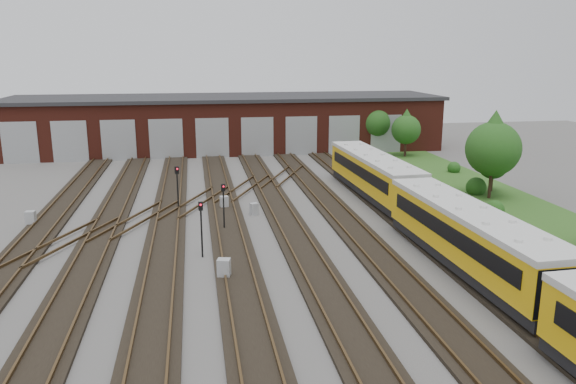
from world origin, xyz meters
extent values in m
plane|color=#4B4945|center=(0.00, 0.00, 0.00)|extent=(120.00, 120.00, 0.00)
cube|color=#4F391F|center=(-13.28, 0.00, 0.26)|extent=(0.10, 70.00, 0.15)
cube|color=black|center=(-10.00, 0.00, 0.09)|extent=(2.40, 70.00, 0.18)
cube|color=#4F391F|center=(-10.72, 0.00, 0.26)|extent=(0.10, 70.00, 0.15)
cube|color=#4F391F|center=(-9.28, 0.00, 0.26)|extent=(0.10, 70.00, 0.15)
cube|color=black|center=(-6.00, 0.00, 0.09)|extent=(2.40, 70.00, 0.18)
cube|color=#4F391F|center=(-6.72, 0.00, 0.26)|extent=(0.10, 70.00, 0.15)
cube|color=#4F391F|center=(-5.28, 0.00, 0.26)|extent=(0.10, 70.00, 0.15)
cube|color=black|center=(-2.00, 0.00, 0.09)|extent=(2.40, 70.00, 0.18)
cube|color=#4F391F|center=(-2.72, 0.00, 0.26)|extent=(0.10, 70.00, 0.15)
cube|color=#4F391F|center=(-1.28, 0.00, 0.26)|extent=(0.10, 70.00, 0.15)
cube|color=black|center=(2.00, 0.00, 0.09)|extent=(2.40, 70.00, 0.18)
cube|color=#4F391F|center=(1.28, 0.00, 0.26)|extent=(0.10, 70.00, 0.15)
cube|color=#4F391F|center=(2.72, 0.00, 0.26)|extent=(0.10, 70.00, 0.15)
cube|color=black|center=(6.00, 0.00, 0.09)|extent=(2.40, 70.00, 0.18)
cube|color=#4F391F|center=(5.28, 0.00, 0.26)|extent=(0.10, 70.00, 0.15)
cube|color=#4F391F|center=(6.72, 0.00, 0.26)|extent=(0.10, 70.00, 0.15)
cube|color=black|center=(10.00, 0.00, 0.09)|extent=(2.40, 70.00, 0.18)
cube|color=#4F391F|center=(9.28, 0.00, 0.26)|extent=(0.10, 70.00, 0.15)
cube|color=#4F391F|center=(10.72, 0.00, 0.26)|extent=(0.10, 70.00, 0.15)
cube|color=black|center=(14.00, 0.00, 0.09)|extent=(2.40, 70.00, 0.18)
cube|color=#4F391F|center=(13.28, 0.00, 0.26)|extent=(0.10, 70.00, 0.15)
cube|color=#4F391F|center=(14.72, 0.00, 0.26)|extent=(0.10, 70.00, 0.15)
cube|color=#4F391F|center=(-8.00, 10.00, 0.26)|extent=(5.40, 9.62, 0.15)
cube|color=#4F391F|center=(-4.00, 14.00, 0.26)|extent=(5.40, 9.62, 0.15)
cube|color=#4F391F|center=(0.00, 18.00, 0.26)|extent=(5.40, 9.62, 0.15)
cube|color=#4F391F|center=(-12.00, 6.00, 0.26)|extent=(5.40, 9.62, 0.15)
cube|color=#4F391F|center=(4.00, 22.00, 0.26)|extent=(5.40, 9.62, 0.15)
cube|color=#592016|center=(0.00, 40.00, 3.00)|extent=(50.00, 12.00, 6.00)
cube|color=#29282B|center=(0.00, 40.00, 6.15)|extent=(51.00, 12.50, 0.40)
cube|color=#949698|center=(-22.00, 33.98, 2.20)|extent=(3.60, 0.12, 4.40)
cube|color=#949698|center=(-17.00, 33.98, 2.20)|extent=(3.60, 0.12, 4.40)
cube|color=#949698|center=(-12.00, 33.98, 2.20)|extent=(3.60, 0.12, 4.40)
cube|color=#949698|center=(-7.00, 33.98, 2.20)|extent=(3.60, 0.12, 4.40)
cube|color=#949698|center=(-2.00, 33.98, 2.20)|extent=(3.60, 0.12, 4.40)
cube|color=#949698|center=(3.00, 33.98, 2.20)|extent=(3.60, 0.12, 4.40)
cube|color=#949698|center=(8.00, 33.98, 2.20)|extent=(3.60, 0.12, 4.40)
cube|color=#949698|center=(13.00, 33.98, 2.20)|extent=(3.60, 0.12, 4.40)
cube|color=#949698|center=(18.00, 33.98, 2.20)|extent=(3.60, 0.12, 4.40)
cube|color=#2B511B|center=(19.00, 10.00, 0.03)|extent=(8.00, 55.00, 0.05)
cube|color=black|center=(10.00, -2.06, 0.63)|extent=(2.74, 15.10, 0.60)
cube|color=#F7B30D|center=(10.00, -2.06, 2.03)|extent=(3.04, 15.10, 2.21)
cube|color=silver|center=(10.00, -2.06, 3.29)|extent=(3.14, 15.11, 0.30)
cube|color=black|center=(8.68, -2.10, 2.28)|extent=(0.44, 13.23, 0.85)
cube|color=black|center=(11.32, -2.02, 2.28)|extent=(0.44, 13.23, 0.85)
cube|color=black|center=(10.00, 13.94, 0.63)|extent=(2.74, 15.10, 0.60)
cube|color=#F7B30D|center=(10.00, 13.94, 2.03)|extent=(3.04, 15.10, 2.21)
cube|color=silver|center=(10.00, 13.94, 3.29)|extent=(3.14, 15.11, 0.30)
cube|color=black|center=(8.68, 13.90, 2.28)|extent=(0.44, 13.23, 0.85)
cube|color=black|center=(11.32, 13.98, 2.28)|extent=(0.44, 13.23, 0.85)
cylinder|color=black|center=(-2.28, 7.27, 1.31)|extent=(0.10, 0.10, 2.62)
cube|color=black|center=(-2.28, 7.27, 2.86)|extent=(0.27, 0.19, 0.48)
sphere|color=#FC0E26|center=(-2.28, 7.18, 2.96)|extent=(0.12, 0.12, 0.12)
cylinder|color=black|center=(-3.79, 2.41, 1.38)|extent=(0.10, 0.10, 2.76)
cube|color=black|center=(-3.79, 2.41, 3.01)|extent=(0.25, 0.16, 0.50)
sphere|color=#FC0E26|center=(-3.79, 2.31, 3.11)|extent=(0.12, 0.12, 0.12)
cylinder|color=black|center=(-5.33, 12.54, 1.39)|extent=(0.11, 0.11, 2.77)
cube|color=black|center=(-5.33, 12.54, 3.05)|extent=(0.32, 0.26, 0.55)
sphere|color=#FC0E26|center=(-5.33, 12.43, 3.16)|extent=(0.13, 0.13, 0.13)
cylinder|color=black|center=(10.00, 9.56, 1.11)|extent=(0.09, 0.09, 2.23)
cube|color=black|center=(10.00, 9.56, 2.46)|extent=(0.26, 0.20, 0.46)
sphere|color=#FC0E26|center=(10.00, 9.47, 2.55)|extent=(0.11, 0.11, 0.11)
cube|color=#9EA1A3|center=(-15.00, 10.33, 0.52)|extent=(0.66, 0.56, 1.03)
cube|color=#9EA1A3|center=(-1.98, 12.49, 0.48)|extent=(0.66, 0.58, 0.97)
cube|color=#9EA1A3|center=(-2.76, -0.97, 0.54)|extent=(0.76, 0.68, 1.07)
cube|color=#9EA1A3|center=(0.03, 10.48, 0.44)|extent=(0.66, 0.62, 0.88)
cube|color=#9EA1A3|center=(10.52, 18.63, 0.50)|extent=(0.72, 0.66, 1.00)
cylinder|color=#301E15|center=(17.04, 35.00, 0.93)|extent=(0.24, 0.24, 1.87)
sphere|color=#1E4C15|center=(17.04, 35.00, 3.42)|extent=(3.63, 3.63, 3.63)
cone|color=#1E4C15|center=(17.04, 35.00, 4.72)|extent=(3.11, 3.11, 2.59)
cylinder|color=#301E15|center=(19.30, 31.06, 0.83)|extent=(0.26, 0.26, 1.67)
sphere|color=#1E4C15|center=(19.30, 31.06, 3.05)|extent=(3.24, 3.24, 3.24)
cone|color=#1E4C15|center=(19.30, 31.06, 4.21)|extent=(2.78, 2.78, 2.31)
cylinder|color=#301E15|center=(19.05, 12.04, 1.10)|extent=(0.25, 0.25, 2.19)
sphere|color=#1E4C15|center=(19.05, 12.04, 4.02)|extent=(4.26, 4.26, 4.26)
cone|color=#1E4C15|center=(19.05, 12.04, 5.54)|extent=(3.65, 3.65, 3.04)
cylinder|color=#301E15|center=(20.39, 14.17, 0.65)|extent=(0.23, 0.23, 1.29)
sphere|color=#1E4C15|center=(20.39, 14.17, 2.37)|extent=(2.52, 2.52, 2.52)
cone|color=#1E4C15|center=(20.39, 14.17, 3.27)|extent=(2.16, 2.16, 1.80)
sphere|color=#1E4C15|center=(16.84, 7.30, 0.69)|extent=(1.38, 1.38, 1.38)
sphere|color=#1E4C15|center=(18.74, 13.63, 0.82)|extent=(1.64, 1.64, 1.64)
sphere|color=#1E4C15|center=(20.86, 22.06, 0.62)|extent=(1.25, 1.25, 1.25)
camera|label=1|loc=(-4.00, -28.04, 11.23)|focal=35.00mm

